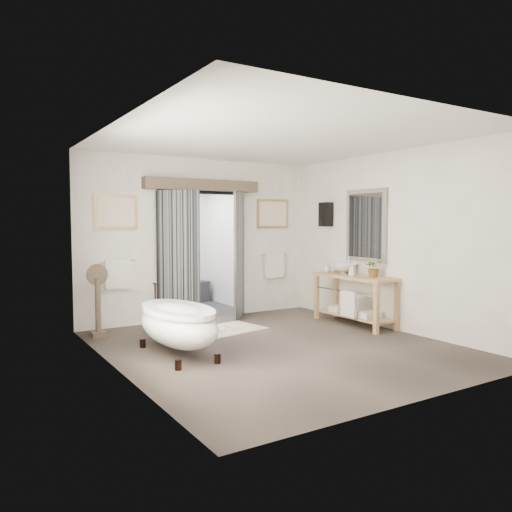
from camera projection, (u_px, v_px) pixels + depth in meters
name	position (u px, v px, depth m)	size (l,w,h in m)	color
ground_plane	(278.00, 347.00, 7.03)	(5.00, 5.00, 0.00)	brown
room_shell	(281.00, 215.00, 6.79)	(4.52, 5.02, 2.91)	silver
shower_room	(170.00, 263.00, 10.35)	(2.22, 2.01, 2.51)	#242426
back_wall_dressing	(205.00, 233.00, 8.88)	(3.82, 0.72, 2.52)	black
clawfoot_tub	(178.00, 323.00, 6.56)	(0.80, 1.78, 0.87)	black
vanity	(354.00, 296.00, 8.50)	(0.57, 1.60, 0.85)	tan
pedestal_mirror	(98.00, 306.00, 7.62)	(0.33, 0.21, 1.12)	brown
rug	(226.00, 329.00, 8.13)	(1.20, 0.80, 0.01)	beige
slippers	(226.00, 328.00, 8.07)	(0.35, 0.26, 0.05)	#EDE7CF
basin	(343.00, 268.00, 8.83)	(0.51, 0.51, 0.18)	white
plant	(373.00, 267.00, 8.20)	(0.30, 0.26, 0.33)	gray
soap_bottle_a	(352.00, 269.00, 8.49)	(0.09, 0.09, 0.20)	gray
soap_bottle_b	(327.00, 268.00, 9.03)	(0.13, 0.13, 0.16)	gray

